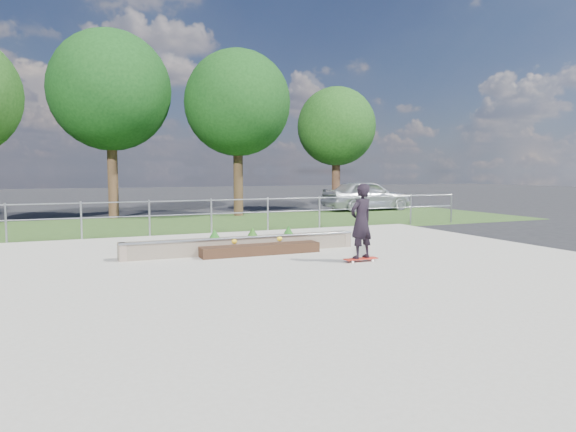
{
  "coord_description": "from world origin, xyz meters",
  "views": [
    {
      "loc": [
        -4.3,
        -9.04,
        2.1
      ],
      "look_at": [
        0.2,
        1.5,
        1.1
      ],
      "focal_mm": 32.0,
      "sensor_mm": 36.0,
      "label": 1
    }
  ],
  "objects_px": {
    "planter_bed": "(255,245)",
    "skateboarder": "(361,221)",
    "grind_ledge": "(243,245)",
    "parked_car": "(367,195)"
  },
  "relations": [
    {
      "from": "planter_bed",
      "to": "skateboarder",
      "type": "height_order",
      "value": "skateboarder"
    },
    {
      "from": "grind_ledge",
      "to": "parked_car",
      "type": "height_order",
      "value": "parked_car"
    },
    {
      "from": "planter_bed",
      "to": "parked_car",
      "type": "relative_size",
      "value": 0.62
    },
    {
      "from": "grind_ledge",
      "to": "skateboarder",
      "type": "bearing_deg",
      "value": -48.36
    },
    {
      "from": "grind_ledge",
      "to": "skateboarder",
      "type": "relative_size",
      "value": 3.39
    },
    {
      "from": "planter_bed",
      "to": "parked_car",
      "type": "height_order",
      "value": "parked_car"
    },
    {
      "from": "planter_bed",
      "to": "parked_car",
      "type": "xyz_separation_m",
      "value": [
        10.36,
        11.42,
        0.58
      ]
    },
    {
      "from": "grind_ledge",
      "to": "planter_bed",
      "type": "bearing_deg",
      "value": -5.91
    },
    {
      "from": "planter_bed",
      "to": "skateboarder",
      "type": "distance_m",
      "value": 2.94
    },
    {
      "from": "planter_bed",
      "to": "parked_car",
      "type": "distance_m",
      "value": 15.43
    }
  ]
}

